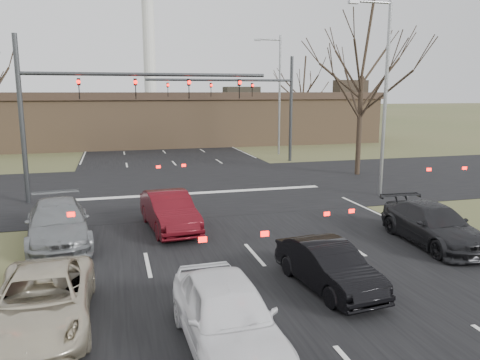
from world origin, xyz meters
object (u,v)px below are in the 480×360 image
at_px(mast_arm_far, 256,96).
at_px(streetlight_right_near, 383,87).
at_px(car_grey_ahead, 58,223).
at_px(car_black_hatch, 328,266).
at_px(car_red_ahead, 169,211).
at_px(streetlight_right_far, 278,89).
at_px(car_white_sedan, 227,315).
at_px(building, 175,118).
at_px(car_charcoal_sedan, 433,225).
at_px(car_silver_suv, 42,300).
at_px(mast_arm_near, 93,98).

xyz_separation_m(mast_arm_far, streetlight_right_near, (2.64, -13.00, 0.57)).
bearing_deg(car_grey_ahead, streetlight_right_near, 7.75).
distance_m(mast_arm_far, car_black_hatch, 23.99).
xyz_separation_m(mast_arm_far, car_grey_ahead, (-12.58, -16.97, -4.27)).
bearing_deg(mast_arm_far, car_red_ahead, -117.73).
xyz_separation_m(streetlight_right_far, car_white_sedan, (-11.55, -29.35, -4.81)).
xyz_separation_m(building, mast_arm_far, (4.18, -15.00, 2.35)).
height_order(mast_arm_far, car_grey_ahead, mast_arm_far).
bearing_deg(car_grey_ahead, streetlight_right_far, 46.27).
height_order(streetlight_right_far, car_white_sedan, streetlight_right_far).
bearing_deg(streetlight_right_near, car_charcoal_sedan, -107.20).
height_order(building, streetlight_right_far, streetlight_right_far).
relative_size(car_silver_suv, car_black_hatch, 1.21).
bearing_deg(car_white_sedan, streetlight_right_far, 66.69).
bearing_deg(car_white_sedan, building, 82.19).
bearing_deg(building, streetlight_right_far, -56.35).
xyz_separation_m(streetlight_right_far, car_black_hatch, (-8.13, -27.05, -4.94)).
xyz_separation_m(streetlight_right_near, car_charcoal_sedan, (-2.32, -7.50, -4.89)).
distance_m(car_silver_suv, car_black_hatch, 7.30).
height_order(building, car_red_ahead, building).
bearing_deg(streetlight_right_near, streetlight_right_far, 88.32).
bearing_deg(car_charcoal_sedan, car_white_sedan, -148.07).
xyz_separation_m(building, streetlight_right_near, (6.82, -28.00, 2.92)).
relative_size(car_white_sedan, car_charcoal_sedan, 0.94).
bearing_deg(building, mast_arm_far, -74.42).
xyz_separation_m(building, car_white_sedan, (-4.23, -40.35, -1.89)).
bearing_deg(car_silver_suv, car_red_ahead, 61.83).
xyz_separation_m(building, car_grey_ahead, (-8.40, -31.97, -1.91)).
height_order(streetlight_right_far, car_grey_ahead, streetlight_right_far).
relative_size(car_white_sedan, car_grey_ahead, 0.88).
bearing_deg(car_red_ahead, car_grey_ahead, -176.25).
bearing_deg(car_grey_ahead, mast_arm_far, 46.58).
distance_m(car_white_sedan, car_charcoal_sedan, 9.99).
distance_m(mast_arm_near, car_white_sedan, 16.22).
distance_m(mast_arm_near, car_charcoal_sedan, 16.34).
height_order(streetlight_right_far, car_charcoal_sedan, streetlight_right_far).
relative_size(building, mast_arm_far, 3.81).
height_order(building, car_white_sedan, building).
height_order(streetlight_right_far, car_black_hatch, streetlight_right_far).
relative_size(car_silver_suv, car_white_sedan, 1.04).
distance_m(car_silver_suv, car_white_sedan, 4.36).
relative_size(mast_arm_far, car_silver_suv, 2.35).
distance_m(streetlight_right_near, car_grey_ahead, 16.46).
distance_m(car_charcoal_sedan, car_grey_ahead, 13.37).
bearing_deg(car_red_ahead, car_silver_suv, -124.15).
height_order(car_silver_suv, car_charcoal_sedan, car_charcoal_sedan).
bearing_deg(mast_arm_near, streetlight_right_near, -12.05).
height_order(mast_arm_near, car_black_hatch, mast_arm_near).
relative_size(building, car_silver_suv, 8.95).
relative_size(car_black_hatch, car_red_ahead, 0.87).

